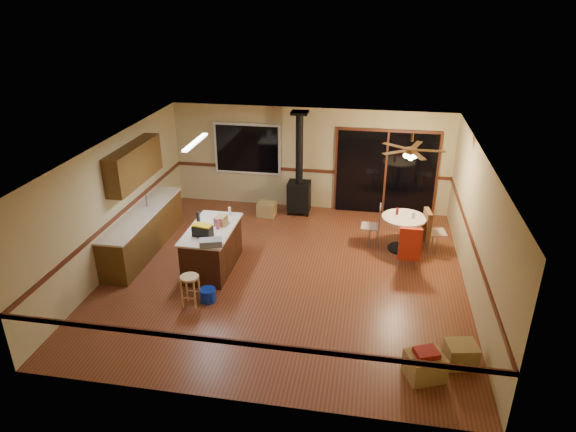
% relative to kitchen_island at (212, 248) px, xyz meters
% --- Properties ---
extents(floor, '(7.00, 7.00, 0.00)m').
position_rel_kitchen_island_xyz_m(floor, '(1.50, 0.00, -0.45)').
color(floor, brown).
rests_on(floor, ground).
extents(ceiling, '(7.00, 7.00, 0.00)m').
position_rel_kitchen_island_xyz_m(ceiling, '(1.50, 0.00, 2.15)').
color(ceiling, silver).
rests_on(ceiling, ground).
extents(wall_back, '(7.00, 0.00, 7.00)m').
position_rel_kitchen_island_xyz_m(wall_back, '(1.50, 3.50, 0.85)').
color(wall_back, tan).
rests_on(wall_back, ground).
extents(wall_front, '(7.00, 0.00, 7.00)m').
position_rel_kitchen_island_xyz_m(wall_front, '(1.50, -3.50, 0.85)').
color(wall_front, tan).
rests_on(wall_front, ground).
extents(wall_left, '(0.00, 7.00, 7.00)m').
position_rel_kitchen_island_xyz_m(wall_left, '(-2.00, 0.00, 0.85)').
color(wall_left, tan).
rests_on(wall_left, ground).
extents(wall_right, '(0.00, 7.00, 7.00)m').
position_rel_kitchen_island_xyz_m(wall_right, '(5.00, 0.00, 0.85)').
color(wall_right, tan).
rests_on(wall_right, ground).
extents(chair_rail, '(7.00, 7.00, 0.08)m').
position_rel_kitchen_island_xyz_m(chair_rail, '(1.50, 0.00, 0.55)').
color(chair_rail, '#4C2013').
rests_on(chair_rail, ground).
extents(window, '(1.72, 0.10, 1.32)m').
position_rel_kitchen_island_xyz_m(window, '(-0.10, 3.45, 1.05)').
color(window, black).
rests_on(window, ground).
extents(sliding_door, '(2.52, 0.10, 2.10)m').
position_rel_kitchen_island_xyz_m(sliding_door, '(3.40, 3.45, 0.60)').
color(sliding_door, black).
rests_on(sliding_door, ground).
extents(lower_cabinets, '(0.60, 3.00, 0.86)m').
position_rel_kitchen_island_xyz_m(lower_cabinets, '(-1.70, 0.50, -0.02)').
color(lower_cabinets, '#523514').
rests_on(lower_cabinets, ground).
extents(countertop, '(0.64, 3.04, 0.04)m').
position_rel_kitchen_island_xyz_m(countertop, '(-1.70, 0.50, 0.43)').
color(countertop, beige).
rests_on(countertop, lower_cabinets).
extents(upper_cabinets, '(0.35, 2.00, 0.80)m').
position_rel_kitchen_island_xyz_m(upper_cabinets, '(-1.83, 0.70, 1.45)').
color(upper_cabinets, '#523514').
rests_on(upper_cabinets, ground).
extents(kitchen_island, '(0.88, 1.68, 0.90)m').
position_rel_kitchen_island_xyz_m(kitchen_island, '(0.00, 0.00, 0.00)').
color(kitchen_island, black).
rests_on(kitchen_island, ground).
extents(wood_stove, '(0.55, 0.50, 2.52)m').
position_rel_kitchen_island_xyz_m(wood_stove, '(1.30, 3.05, 0.28)').
color(wood_stove, black).
rests_on(wood_stove, ground).
extents(ceiling_fan, '(0.24, 0.24, 0.55)m').
position_rel_kitchen_island_xyz_m(ceiling_fan, '(3.82, 1.49, 1.76)').
color(ceiling_fan, brown).
rests_on(ceiling_fan, ceiling).
extents(fluorescent_strip, '(0.10, 1.20, 0.04)m').
position_rel_kitchen_island_xyz_m(fluorescent_strip, '(-0.30, 0.30, 2.11)').
color(fluorescent_strip, white).
rests_on(fluorescent_strip, ceiling).
extents(toolbox_grey, '(0.46, 0.34, 0.13)m').
position_rel_kitchen_island_xyz_m(toolbox_grey, '(0.23, -0.72, 0.51)').
color(toolbox_grey, slate).
rests_on(toolbox_grey, kitchen_island).
extents(toolbox_black, '(0.41, 0.26, 0.21)m').
position_rel_kitchen_island_xyz_m(toolbox_black, '(-0.05, -0.35, 0.55)').
color(toolbox_black, black).
rests_on(toolbox_black, kitchen_island).
extents(toolbox_yellow_lid, '(0.39, 0.25, 0.03)m').
position_rel_kitchen_island_xyz_m(toolbox_yellow_lid, '(-0.05, -0.35, 0.67)').
color(toolbox_yellow_lid, gold).
rests_on(toolbox_yellow_lid, toolbox_black).
extents(box_on_island, '(0.23, 0.29, 0.18)m').
position_rel_kitchen_island_xyz_m(box_on_island, '(0.14, 0.22, 0.54)').
color(box_on_island, olive).
rests_on(box_on_island, kitchen_island).
extents(bottle_dark, '(0.08, 0.08, 0.25)m').
position_rel_kitchen_island_xyz_m(bottle_dark, '(-0.32, 0.19, 0.57)').
color(bottle_dark, black).
rests_on(bottle_dark, kitchen_island).
extents(bottle_pink, '(0.08, 0.08, 0.21)m').
position_rel_kitchen_island_xyz_m(bottle_pink, '(0.14, 0.01, 0.55)').
color(bottle_pink, '#D84C8C').
rests_on(bottle_pink, kitchen_island).
extents(bottle_white, '(0.07, 0.07, 0.17)m').
position_rel_kitchen_island_xyz_m(bottle_white, '(0.19, 0.70, 0.53)').
color(bottle_white, white).
rests_on(bottle_white, kitchen_island).
extents(bar_stool, '(0.39, 0.39, 0.60)m').
position_rel_kitchen_island_xyz_m(bar_stool, '(0.01, -1.36, -0.15)').
color(bar_stool, tan).
rests_on(bar_stool, floor).
extents(blue_bucket, '(0.36, 0.36, 0.25)m').
position_rel_kitchen_island_xyz_m(blue_bucket, '(0.27, -1.18, -0.33)').
color(blue_bucket, '#0D29BD').
rests_on(blue_bucket, floor).
extents(dining_table, '(0.94, 0.94, 0.78)m').
position_rel_kitchen_island_xyz_m(dining_table, '(3.82, 1.49, 0.08)').
color(dining_table, black).
rests_on(dining_table, ground).
extents(glass_red, '(0.07, 0.07, 0.15)m').
position_rel_kitchen_island_xyz_m(glass_red, '(3.67, 1.59, 0.40)').
color(glass_red, '#590C14').
rests_on(glass_red, dining_table).
extents(glass_cream, '(0.06, 0.06, 0.14)m').
position_rel_kitchen_island_xyz_m(glass_cream, '(4.00, 1.44, 0.40)').
color(glass_cream, beige).
rests_on(glass_cream, dining_table).
extents(chair_left, '(0.41, 0.41, 0.51)m').
position_rel_kitchen_island_xyz_m(chair_left, '(3.22, 1.58, 0.14)').
color(chair_left, tan).
rests_on(chair_left, ground).
extents(chair_near, '(0.44, 0.46, 0.70)m').
position_rel_kitchen_island_xyz_m(chair_near, '(3.92, 0.60, 0.14)').
color(chair_near, tan).
rests_on(chair_near, ground).
extents(chair_right, '(0.52, 0.48, 0.70)m').
position_rel_kitchen_island_xyz_m(chair_right, '(4.34, 1.51, 0.14)').
color(chair_right, tan).
rests_on(chair_right, ground).
extents(box_under_window, '(0.46, 0.38, 0.35)m').
position_rel_kitchen_island_xyz_m(box_under_window, '(0.53, 2.74, -0.28)').
color(box_under_window, olive).
rests_on(box_under_window, floor).
extents(box_corner_a, '(0.65, 0.61, 0.40)m').
position_rel_kitchen_island_xyz_m(box_corner_a, '(4.04, -2.56, -0.25)').
color(box_corner_a, olive).
rests_on(box_corner_a, floor).
extents(box_corner_b, '(0.52, 0.47, 0.37)m').
position_rel_kitchen_island_xyz_m(box_corner_b, '(4.60, -2.17, -0.27)').
color(box_corner_b, olive).
rests_on(box_corner_b, floor).
extents(box_small_red, '(0.40, 0.37, 0.09)m').
position_rel_kitchen_island_xyz_m(box_small_red, '(4.04, -2.56, -0.01)').
color(box_small_red, maroon).
rests_on(box_small_red, box_corner_a).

